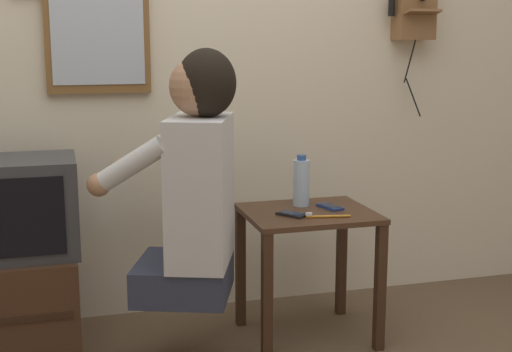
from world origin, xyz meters
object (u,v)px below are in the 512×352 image
object	(u,v)px
cell_phone_spare	(330,207)
water_bottle	(301,182)
wall_mirror	(96,2)
cell_phone_held	(292,214)
wall_phone_antique	(414,3)
toothbrush	(325,216)
person	(195,179)
television	(3,208)

from	to	relation	value
cell_phone_spare	water_bottle	distance (m)	0.16
wall_mirror	cell_phone_held	size ratio (longest dim) A/B	5.79
wall_phone_antique	toothbrush	xyz separation A→B (m)	(-0.66, -0.55, -0.88)
water_bottle	person	bearing A→B (deg)	-156.19
person	cell_phone_spare	bearing A→B (deg)	-56.56
wall_mirror	television	bearing A→B (deg)	-144.27
television	cell_phone_spare	bearing A→B (deg)	-6.17
cell_phone_held	toothbrush	world-z (taller)	toothbrush
wall_mirror	cell_phone_held	xyz separation A→B (m)	(0.72, -0.53, -0.87)
cell_phone_spare	toothbrush	world-z (taller)	toothbrush
television	cell_phone_held	xyz separation A→B (m)	(1.14, -0.23, -0.05)
wall_phone_antique	toothbrush	world-z (taller)	wall_phone_antique
person	wall_mirror	distance (m)	0.96
wall_phone_antique	water_bottle	size ratio (longest dim) A/B	3.40
toothbrush	cell_phone_held	bearing A→B (deg)	71.84
wall_mirror	toothbrush	distance (m)	1.35
television	cell_phone_spare	world-z (taller)	television
person	television	bearing A→B (deg)	88.28
toothbrush	wall_mirror	bearing A→B (deg)	65.66
cell_phone_held	television	bearing A→B (deg)	134.20
wall_phone_antique	toothbrush	size ratio (longest dim) A/B	4.14
television	wall_phone_antique	world-z (taller)	wall_phone_antique
cell_phone_held	water_bottle	size ratio (longest dim) A/B	0.61
cell_phone_held	water_bottle	xyz separation A→B (m)	(0.10, 0.16, 0.10)
wall_mirror	water_bottle	size ratio (longest dim) A/B	3.51
person	water_bottle	distance (m)	0.57
person	cell_phone_held	world-z (taller)	person
water_bottle	toothbrush	xyz separation A→B (m)	(0.02, -0.23, -0.10)
wall_phone_antique	water_bottle	world-z (taller)	wall_phone_antique
person	cell_phone_held	size ratio (longest dim) A/B	7.09
television	wall_mirror	bearing A→B (deg)	35.73
cell_phone_spare	water_bottle	world-z (taller)	water_bottle
cell_phone_spare	toothbrush	distance (m)	0.17
toothbrush	water_bottle	bearing A→B (deg)	16.61
toothbrush	person	bearing A→B (deg)	100.48
wall_phone_antique	cell_phone_held	xyz separation A→B (m)	(-0.78, -0.49, -0.88)
person	water_bottle	world-z (taller)	person
wall_mirror	cell_phone_held	bearing A→B (deg)	-36.08
cell_phone_held	cell_phone_spare	distance (m)	0.22
wall_phone_antique	water_bottle	distance (m)	1.09
wall_phone_antique	television	bearing A→B (deg)	-172.31
person	water_bottle	size ratio (longest dim) A/B	4.31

